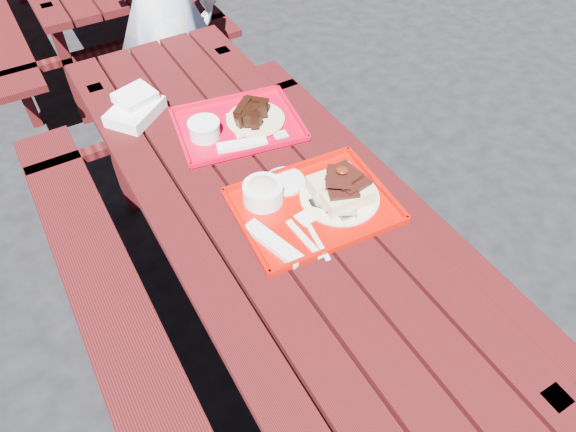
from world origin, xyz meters
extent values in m
plane|color=black|center=(0.00, 0.00, 0.00)|extent=(60.00, 60.00, 0.00)
cube|color=#410C0F|center=(-0.30, 0.00, 0.73)|extent=(0.14, 2.40, 0.04)
cube|color=#410C0F|center=(-0.15, 0.00, 0.73)|extent=(0.14, 2.40, 0.04)
cube|color=#410C0F|center=(0.00, 0.00, 0.73)|extent=(0.14, 2.40, 0.04)
cube|color=#410C0F|center=(0.15, 0.00, 0.73)|extent=(0.14, 2.40, 0.04)
cube|color=#410C0F|center=(0.30, 0.00, 0.73)|extent=(0.14, 2.40, 0.04)
cube|color=#410C0F|center=(-0.58, 0.00, 0.43)|extent=(0.25, 2.40, 0.04)
cube|color=#410C0F|center=(-0.58, 0.84, 0.21)|extent=(0.06, 0.06, 0.42)
cube|color=#410C0F|center=(0.58, 0.00, 0.43)|extent=(0.25, 2.40, 0.04)
cube|color=#410C0F|center=(0.58, -0.84, 0.21)|extent=(0.06, 0.06, 0.42)
cube|color=#410C0F|center=(0.58, 0.84, 0.21)|extent=(0.06, 0.06, 0.42)
cube|color=#410C0F|center=(-0.30, 0.96, 0.38)|extent=(0.06, 0.06, 0.75)
cube|color=#410C0F|center=(0.30, 0.96, 0.38)|extent=(0.06, 0.06, 0.75)
cube|color=#410C0F|center=(0.00, 0.96, 0.43)|extent=(1.40, 0.06, 0.04)
cube|color=#410C0F|center=(-0.58, 1.96, 0.21)|extent=(0.06, 0.06, 0.42)
cube|color=#410C0F|center=(0.58, 1.96, 0.21)|extent=(0.06, 0.06, 0.42)
cube|color=#410C0F|center=(-0.30, 1.84, 0.38)|extent=(0.06, 0.06, 0.75)
cube|color=#410C0F|center=(0.30, 1.84, 0.38)|extent=(0.06, 0.06, 0.75)
cube|color=#410C0F|center=(0.00, 1.84, 0.43)|extent=(1.40, 0.06, 0.04)
cube|color=#B50A03|center=(0.12, -0.11, 0.76)|extent=(0.52, 0.42, 0.01)
cube|color=#B50A03|center=(0.13, 0.08, 0.77)|extent=(0.49, 0.05, 0.02)
cube|color=#B50A03|center=(0.10, -0.30, 0.77)|extent=(0.49, 0.05, 0.02)
cube|color=#B50A03|center=(0.36, -0.13, 0.77)|extent=(0.04, 0.38, 0.02)
cube|color=#B50A03|center=(-0.13, -0.09, 0.77)|extent=(0.04, 0.38, 0.02)
cylinder|color=beige|center=(0.22, -0.12, 0.77)|extent=(0.27, 0.27, 0.01)
cube|color=beige|center=(0.22, -0.16, 0.80)|extent=(0.17, 0.09, 0.05)
cube|color=beige|center=(0.22, -0.08, 0.80)|extent=(0.17, 0.09, 0.05)
ellipsoid|color=#4A180B|center=(0.22, -0.12, 0.90)|extent=(0.04, 0.04, 0.02)
cylinder|color=white|center=(-0.01, 0.00, 0.80)|extent=(0.13, 0.13, 0.07)
ellipsoid|color=beige|center=(-0.01, 0.00, 0.82)|extent=(0.11, 0.11, 0.05)
cylinder|color=silver|center=(0.10, 0.04, 0.77)|extent=(0.14, 0.14, 0.01)
cube|color=white|center=(-0.07, -0.19, 0.77)|extent=(0.11, 0.23, 0.02)
cube|color=white|center=(0.02, -0.22, 0.77)|extent=(0.03, 0.18, 0.01)
cube|color=white|center=(0.05, -0.23, 0.77)|extent=(0.04, 0.19, 0.01)
cube|color=white|center=(0.07, -0.14, 0.77)|extent=(0.06, 0.06, 0.00)
cube|color=#C1001F|center=(0.10, 0.40, 0.76)|extent=(0.51, 0.43, 0.01)
cube|color=#C1001F|center=(0.13, 0.58, 0.77)|extent=(0.45, 0.09, 0.02)
cube|color=#C1001F|center=(0.07, 0.23, 0.77)|extent=(0.45, 0.09, 0.02)
cube|color=#C1001F|center=(0.32, 0.36, 0.77)|extent=(0.07, 0.35, 0.02)
cube|color=#C1001F|center=(-0.12, 0.44, 0.77)|extent=(0.07, 0.35, 0.02)
cube|color=white|center=(0.15, 0.39, 0.77)|extent=(0.18, 0.18, 0.01)
cylinder|color=#D9B58F|center=(0.17, 0.39, 0.77)|extent=(0.23, 0.23, 0.01)
cylinder|color=silver|center=(-0.04, 0.41, 0.79)|extent=(0.11, 0.11, 0.06)
cylinder|color=white|center=(-0.04, 0.41, 0.82)|extent=(0.12, 0.12, 0.01)
cube|color=white|center=(0.06, 0.28, 0.77)|extent=(0.19, 0.10, 0.02)
cube|color=#B1C7C0|center=(0.21, 0.27, 0.76)|extent=(0.06, 0.05, 0.00)
cube|color=white|center=(-0.22, 0.67, 0.77)|extent=(0.27, 0.25, 0.05)
cube|color=white|center=(-0.20, 0.70, 0.82)|extent=(0.17, 0.16, 0.04)
imported|color=#A7BFE8|center=(0.18, 1.41, 0.79)|extent=(0.67, 0.55, 1.58)
camera|label=1|loc=(-0.54, -1.07, 2.00)|focal=32.00mm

